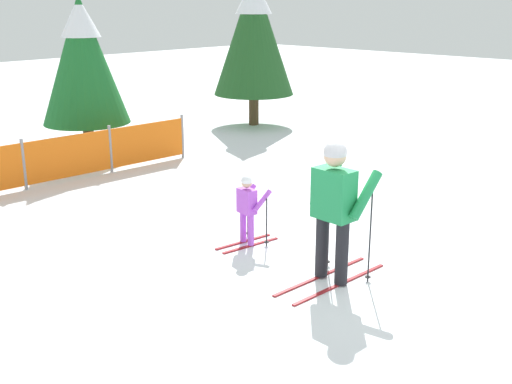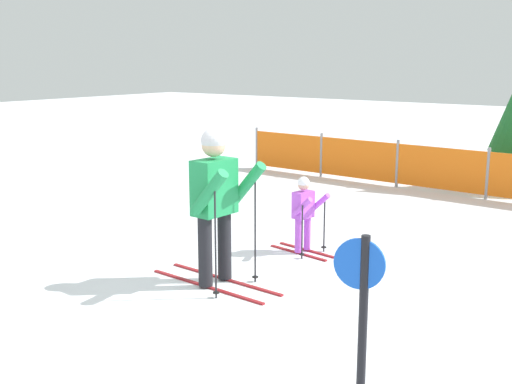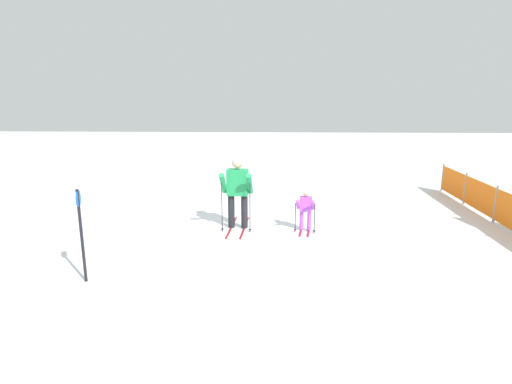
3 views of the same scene
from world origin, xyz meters
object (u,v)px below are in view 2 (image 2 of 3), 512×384
safety_fence (397,164)px  trail_marker (361,345)px  skier_adult (216,193)px  skier_child (304,209)px

safety_fence → trail_marker: 9.50m
skier_adult → safety_fence: bearing=99.5°
skier_child → safety_fence: size_ratio=0.14×
safety_fence → trail_marker: trail_marker is taller
skier_adult → safety_fence: (-0.74, 6.39, -0.58)m
skier_child → trail_marker: trail_marker is taller
skier_child → safety_fence: skier_child is taller
safety_fence → skier_adult: bearing=-83.4°
skier_child → trail_marker: size_ratio=0.63×
skier_child → trail_marker: (2.85, -3.92, 0.39)m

